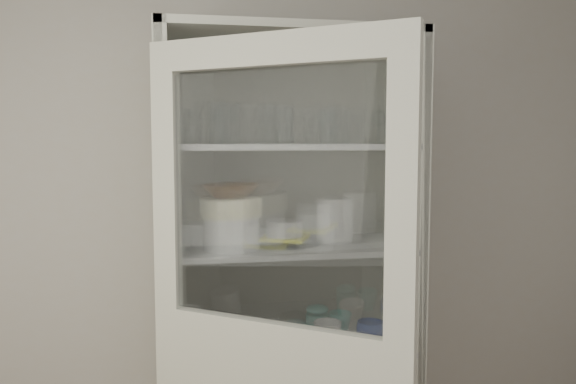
# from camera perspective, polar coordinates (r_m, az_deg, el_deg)

# --- Properties ---
(wall_back) EXTENTS (3.60, 0.02, 2.60)m
(wall_back) POSITION_cam_1_polar(r_m,az_deg,el_deg) (2.46, -5.52, -3.56)
(wall_back) COLOR #B5B3AE
(wall_back) RESTS_ON ground
(pantry_cabinet) EXTENTS (1.00, 0.45, 2.10)m
(pantry_cabinet) POSITION_cam_1_polar(r_m,az_deg,el_deg) (2.40, -0.26, -12.54)
(pantry_cabinet) COLOR silver
(pantry_cabinet) RESTS_ON floor
(tumbler_0) EXTENTS (0.09, 0.09, 0.15)m
(tumbler_0) POSITION_cam_1_polar(r_m,az_deg,el_deg) (2.04, -6.96, 6.94)
(tumbler_0) COLOR silver
(tumbler_0) RESTS_ON shelf_glass
(tumbler_1) EXTENTS (0.08, 0.08, 0.14)m
(tumbler_1) POSITION_cam_1_polar(r_m,az_deg,el_deg) (2.05, -5.94, 6.87)
(tumbler_1) COLOR silver
(tumbler_1) RESTS_ON shelf_glass
(tumbler_2) EXTENTS (0.08, 0.08, 0.14)m
(tumbler_2) POSITION_cam_1_polar(r_m,az_deg,el_deg) (2.07, -0.40, 6.84)
(tumbler_2) COLOR silver
(tumbler_2) RESTS_ON shelf_glass
(tumbler_3) EXTENTS (0.07, 0.07, 0.13)m
(tumbler_3) POSITION_cam_1_polar(r_m,az_deg,el_deg) (2.15, 4.11, 6.60)
(tumbler_3) COLOR silver
(tumbler_3) RESTS_ON shelf_glass
(tumbler_4) EXTENTS (0.09, 0.09, 0.14)m
(tumbler_4) POSITION_cam_1_polar(r_m,az_deg,el_deg) (2.17, 5.34, 6.74)
(tumbler_4) COLOR silver
(tumbler_4) RESTS_ON shelf_glass
(tumbler_5) EXTENTS (0.09, 0.09, 0.14)m
(tumbler_5) POSITION_cam_1_polar(r_m,az_deg,el_deg) (2.15, 4.45, 6.76)
(tumbler_5) COLOR silver
(tumbler_5) RESTS_ON shelf_glass
(tumbler_6) EXTENTS (0.09, 0.09, 0.15)m
(tumbler_6) POSITION_cam_1_polar(r_m,az_deg,el_deg) (2.19, 11.44, 6.77)
(tumbler_6) COLOR silver
(tumbler_6) RESTS_ON shelf_glass
(tumbler_7) EXTENTS (0.07, 0.07, 0.14)m
(tumbler_7) POSITION_cam_1_polar(r_m,az_deg,el_deg) (2.21, -10.65, 6.57)
(tumbler_7) COLOR silver
(tumbler_7) RESTS_ON shelf_glass
(tumbler_8) EXTENTS (0.09, 0.09, 0.14)m
(tumbler_8) POSITION_cam_1_polar(r_m,az_deg,el_deg) (2.21, -9.67, 6.60)
(tumbler_8) COLOR silver
(tumbler_8) RESTS_ON shelf_glass
(tumbler_9) EXTENTS (0.10, 0.10, 0.16)m
(tumbler_9) POSITION_cam_1_polar(r_m,az_deg,el_deg) (2.24, -2.39, 6.88)
(tumbler_9) COLOR silver
(tumbler_9) RESTS_ON shelf_glass
(tumbler_10) EXTENTS (0.09, 0.09, 0.14)m
(tumbler_10) POSITION_cam_1_polar(r_m,az_deg,el_deg) (2.21, -0.24, 6.74)
(tumbler_10) COLOR silver
(tumbler_10) RESTS_ON shelf_glass
(goblet_0) EXTENTS (0.08, 0.08, 0.17)m
(goblet_0) POSITION_cam_1_polar(r_m,az_deg,el_deg) (2.30, -6.93, 7.02)
(goblet_0) COLOR silver
(goblet_0) RESTS_ON shelf_glass
(goblet_1) EXTENTS (0.08, 0.08, 0.18)m
(goblet_1) POSITION_cam_1_polar(r_m,az_deg,el_deg) (2.28, -5.66, 7.19)
(goblet_1) COLOR silver
(goblet_1) RESTS_ON shelf_glass
(goblet_2) EXTENTS (0.07, 0.07, 0.16)m
(goblet_2) POSITION_cam_1_polar(r_m,az_deg,el_deg) (2.36, 3.95, 6.81)
(goblet_2) COLOR silver
(goblet_2) RESTS_ON shelf_glass
(goblet_3) EXTENTS (0.07, 0.07, 0.16)m
(goblet_3) POSITION_cam_1_polar(r_m,az_deg,el_deg) (2.44, 9.17, 6.68)
(goblet_3) COLOR silver
(goblet_3) RESTS_ON shelf_glass
(plate_stack_front) EXTENTS (0.21, 0.21, 0.13)m
(plate_stack_front) POSITION_cam_1_polar(r_m,az_deg,el_deg) (2.16, -5.77, -4.13)
(plate_stack_front) COLOR white
(plate_stack_front) RESTS_ON shelf_plates
(plate_stack_back) EXTENTS (0.23, 0.23, 0.08)m
(plate_stack_back) POSITION_cam_1_polar(r_m,az_deg,el_deg) (2.32, -8.33, -4.02)
(plate_stack_back) COLOR white
(plate_stack_back) RESTS_ON shelf_plates
(cream_bowl) EXTENTS (0.24, 0.24, 0.07)m
(cream_bowl) POSITION_cam_1_polar(r_m,az_deg,el_deg) (2.14, -5.80, -1.50)
(cream_bowl) COLOR beige
(cream_bowl) RESTS_ON plate_stack_front
(terracotta_bowl) EXTENTS (0.25, 0.25, 0.05)m
(terracotta_bowl) POSITION_cam_1_polar(r_m,az_deg,el_deg) (2.14, -5.81, 0.15)
(terracotta_bowl) COLOR #47270D
(terracotta_bowl) RESTS_ON cream_bowl
(glass_platter) EXTENTS (0.39, 0.39, 0.02)m
(glass_platter) POSITION_cam_1_polar(r_m,az_deg,el_deg) (2.27, -0.34, -5.02)
(glass_platter) COLOR silver
(glass_platter) RESTS_ON shelf_plates
(yellow_trivet) EXTENTS (0.23, 0.23, 0.01)m
(yellow_trivet) POSITION_cam_1_polar(r_m,az_deg,el_deg) (2.27, -0.34, -4.66)
(yellow_trivet) COLOR yellow
(yellow_trivet) RESTS_ON glass_platter
(white_ramekin) EXTENTS (0.15, 0.15, 0.06)m
(white_ramekin) POSITION_cam_1_polar(r_m,az_deg,el_deg) (2.27, -0.34, -3.71)
(white_ramekin) COLOR white
(white_ramekin) RESTS_ON yellow_trivet
(grey_bowl_stack) EXTENTS (0.15, 0.15, 0.18)m
(grey_bowl_stack) POSITION_cam_1_polar(r_m,az_deg,el_deg) (2.31, 4.78, -2.83)
(grey_bowl_stack) COLOR silver
(grey_bowl_stack) RESTS_ON shelf_plates
(mug_blue) EXTENTS (0.12, 0.12, 0.09)m
(mug_blue) POSITION_cam_1_polar(r_m,az_deg,el_deg) (2.35, 8.38, -13.91)
(mug_blue) COLOR navy
(mug_blue) RESTS_ON shelf_mugs
(mug_teal) EXTENTS (0.12, 0.12, 0.09)m
(mug_teal) POSITION_cam_1_polar(r_m,az_deg,el_deg) (2.44, 5.30, -13.11)
(mug_teal) COLOR #267D70
(mug_teal) RESTS_ON shelf_mugs
(mug_white) EXTENTS (0.13, 0.13, 0.10)m
(mug_white) POSITION_cam_1_polar(r_m,az_deg,el_deg) (2.29, 4.04, -14.24)
(mug_white) COLOR white
(mug_white) RESTS_ON shelf_mugs
(teal_jar) EXTENTS (0.09, 0.09, 0.11)m
(teal_jar) POSITION_cam_1_polar(r_m,az_deg,el_deg) (2.41, 2.99, -13.10)
(teal_jar) COLOR #267D70
(teal_jar) RESTS_ON shelf_mugs
(measuring_cups) EXTENTS (0.10, 0.10, 0.04)m
(measuring_cups) POSITION_cam_1_polar(r_m,az_deg,el_deg) (2.30, -2.82, -14.89)
(measuring_cups) COLOR silver
(measuring_cups) RESTS_ON shelf_mugs
(white_canister) EXTENTS (0.14, 0.14, 0.14)m
(white_canister) POSITION_cam_1_polar(r_m,az_deg,el_deg) (2.36, -10.32, -13.17)
(white_canister) COLOR white
(white_canister) RESTS_ON shelf_mugs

